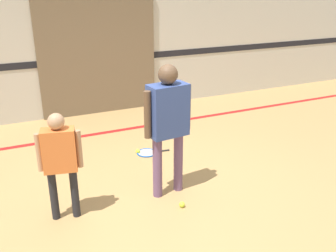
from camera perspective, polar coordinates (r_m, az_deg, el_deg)
name	(u,v)px	position (r m, az deg, el deg)	size (l,w,h in m)	color
ground_plane	(159,193)	(4.59, -1.35, -10.11)	(16.00, 16.00, 0.00)	tan
wall_back	(86,28)	(7.11, -12.32, 14.34)	(16.00, 0.07, 3.20)	beige
wall_panel	(99,54)	(7.15, -10.54, 10.66)	(2.20, 0.05, 2.24)	#756047
floor_stripe	(109,132)	(6.41, -8.94, -0.88)	(14.40, 0.10, 0.01)	red
person_instructor	(168,117)	(4.18, 0.00, 1.37)	(0.59, 0.29, 1.56)	#6B4C70
person_student_left	(60,155)	(3.96, -16.15, -4.34)	(0.44, 0.25, 1.19)	#232328
racket_spare_on_floor	(148,153)	(5.57, -3.11, -4.06)	(0.52, 0.34, 0.03)	blue
tennis_ball_near_instructor	(182,205)	(4.31, 2.14, -11.88)	(0.07, 0.07, 0.07)	#CCE038
tennis_ball_by_spare_racket	(138,151)	(5.57, -4.61, -3.85)	(0.07, 0.07, 0.07)	#CCE038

